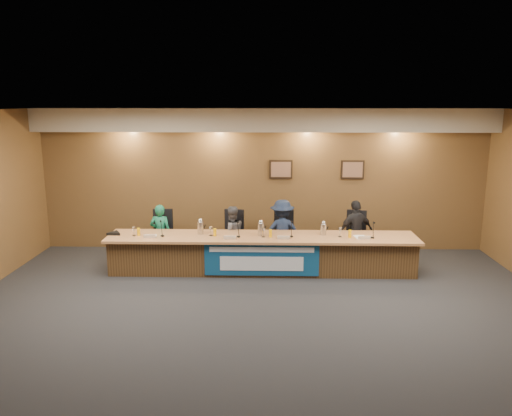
{
  "coord_description": "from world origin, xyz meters",
  "views": [
    {
      "loc": [
        0.12,
        -7.14,
        3.38
      ],
      "look_at": [
        -0.12,
        2.44,
        1.29
      ],
      "focal_mm": 35.0,
      "sensor_mm": 36.0,
      "label": 1
    }
  ],
  "objects_px": {
    "office_chair_d": "(354,240)",
    "speakerphone": "(114,233)",
    "office_chair_b": "(232,239)",
    "panelist_a": "(161,233)",
    "panelist_b": "(232,234)",
    "banner": "(262,259)",
    "office_chair_c": "(282,239)",
    "carafe_left": "(201,228)",
    "carafe_right": "(323,229)",
    "panelist_c": "(282,231)",
    "panelist_d": "(356,232)",
    "dais_body": "(262,254)",
    "office_chair_a": "(162,238)",
    "carafe_mid": "(261,229)"
  },
  "relations": [
    {
      "from": "carafe_mid",
      "to": "carafe_right",
      "type": "bearing_deg",
      "value": 3.68
    },
    {
      "from": "carafe_right",
      "to": "panelist_c",
      "type": "bearing_deg",
      "value": 147.13
    },
    {
      "from": "dais_body",
      "to": "office_chair_b",
      "type": "xyz_separation_m",
      "value": [
        -0.65,
        0.67,
        0.13
      ]
    },
    {
      "from": "panelist_a",
      "to": "office_chair_d",
      "type": "xyz_separation_m",
      "value": [
        4.1,
        0.1,
        -0.14
      ]
    },
    {
      "from": "office_chair_b",
      "to": "panelist_d",
      "type": "bearing_deg",
      "value": 7.83
    },
    {
      "from": "office_chair_c",
      "to": "speakerphone",
      "type": "bearing_deg",
      "value": -155.78
    },
    {
      "from": "dais_body",
      "to": "office_chair_c",
      "type": "distance_m",
      "value": 0.8
    },
    {
      "from": "panelist_b",
      "to": "carafe_right",
      "type": "height_order",
      "value": "panelist_b"
    },
    {
      "from": "speakerphone",
      "to": "office_chair_c",
      "type": "bearing_deg",
      "value": 11.79
    },
    {
      "from": "panelist_a",
      "to": "panelist_c",
      "type": "xyz_separation_m",
      "value": [
        2.56,
        0.0,
        0.06
      ]
    },
    {
      "from": "dais_body",
      "to": "panelist_c",
      "type": "relative_size",
      "value": 4.44
    },
    {
      "from": "dais_body",
      "to": "speakerphone",
      "type": "bearing_deg",
      "value": -179.49
    },
    {
      "from": "panelist_c",
      "to": "carafe_mid",
      "type": "relative_size",
      "value": 5.31
    },
    {
      "from": "panelist_c",
      "to": "speakerphone",
      "type": "bearing_deg",
      "value": 5.28
    },
    {
      "from": "carafe_right",
      "to": "dais_body",
      "type": "bearing_deg",
      "value": -177.47
    },
    {
      "from": "office_chair_c",
      "to": "office_chair_b",
      "type": "bearing_deg",
      "value": -167.58
    },
    {
      "from": "panelist_b",
      "to": "carafe_left",
      "type": "relative_size",
      "value": 4.73
    },
    {
      "from": "office_chair_c",
      "to": "carafe_left",
      "type": "distance_m",
      "value": 1.8
    },
    {
      "from": "panelist_b",
      "to": "carafe_right",
      "type": "distance_m",
      "value": 1.95
    },
    {
      "from": "banner",
      "to": "office_chair_c",
      "type": "bearing_deg",
      "value": 69.23
    },
    {
      "from": "carafe_right",
      "to": "carafe_left",
      "type": "bearing_deg",
      "value": -179.9
    },
    {
      "from": "panelist_c",
      "to": "office_chair_b",
      "type": "relative_size",
      "value": 2.82
    },
    {
      "from": "panelist_b",
      "to": "panelist_c",
      "type": "bearing_deg",
      "value": 156.8
    },
    {
      "from": "panelist_d",
      "to": "office_chair_b",
      "type": "height_order",
      "value": "panelist_d"
    },
    {
      "from": "panelist_b",
      "to": "speakerphone",
      "type": "bearing_deg",
      "value": -8.53
    },
    {
      "from": "office_chair_a",
      "to": "carafe_mid",
      "type": "relative_size",
      "value": 1.89
    },
    {
      "from": "speakerphone",
      "to": "carafe_left",
      "type": "bearing_deg",
      "value": 2.52
    },
    {
      "from": "office_chair_d",
      "to": "speakerphone",
      "type": "height_order",
      "value": "speakerphone"
    },
    {
      "from": "panelist_b",
      "to": "panelist_c",
      "type": "height_order",
      "value": "panelist_c"
    },
    {
      "from": "panelist_c",
      "to": "office_chair_c",
      "type": "distance_m",
      "value": 0.22
    },
    {
      "from": "panelist_b",
      "to": "speakerphone",
      "type": "height_order",
      "value": "panelist_b"
    },
    {
      "from": "banner",
      "to": "carafe_right",
      "type": "distance_m",
      "value": 1.39
    },
    {
      "from": "office_chair_d",
      "to": "office_chair_b",
      "type": "bearing_deg",
      "value": -163.05
    },
    {
      "from": "office_chair_d",
      "to": "banner",
      "type": "bearing_deg",
      "value": -133.88
    },
    {
      "from": "panelist_d",
      "to": "office_chair_b",
      "type": "bearing_deg",
      "value": -23.24
    },
    {
      "from": "panelist_c",
      "to": "speakerphone",
      "type": "height_order",
      "value": "panelist_c"
    },
    {
      "from": "office_chair_b",
      "to": "office_chair_d",
      "type": "distance_m",
      "value": 2.6
    },
    {
      "from": "panelist_a",
      "to": "banner",
      "type": "bearing_deg",
      "value": 159.64
    },
    {
      "from": "office_chair_a",
      "to": "speakerphone",
      "type": "xyz_separation_m",
      "value": [
        -0.79,
        -0.7,
        0.3
      ]
    },
    {
      "from": "panelist_a",
      "to": "speakerphone",
      "type": "bearing_deg",
      "value": 41.55
    },
    {
      "from": "panelist_a",
      "to": "panelist_b",
      "type": "relative_size",
      "value": 1.02
    },
    {
      "from": "office_chair_c",
      "to": "carafe_right",
      "type": "relative_size",
      "value": 2.15
    },
    {
      "from": "panelist_d",
      "to": "carafe_mid",
      "type": "distance_m",
      "value": 2.07
    },
    {
      "from": "panelist_b",
      "to": "office_chair_b",
      "type": "relative_size",
      "value": 2.52
    },
    {
      "from": "speakerphone",
      "to": "office_chair_d",
      "type": "bearing_deg",
      "value": 8.14
    },
    {
      "from": "banner",
      "to": "panelist_b",
      "type": "xyz_separation_m",
      "value": [
        -0.65,
        0.99,
        0.22
      ]
    },
    {
      "from": "office_chair_c",
      "to": "office_chair_d",
      "type": "height_order",
      "value": "same"
    },
    {
      "from": "office_chair_d",
      "to": "office_chair_a",
      "type": "bearing_deg",
      "value": -163.05
    },
    {
      "from": "carafe_left",
      "to": "office_chair_c",
      "type": "bearing_deg",
      "value": 20.86
    },
    {
      "from": "office_chair_b",
      "to": "carafe_right",
      "type": "bearing_deg",
      "value": -8.35
    }
  ]
}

